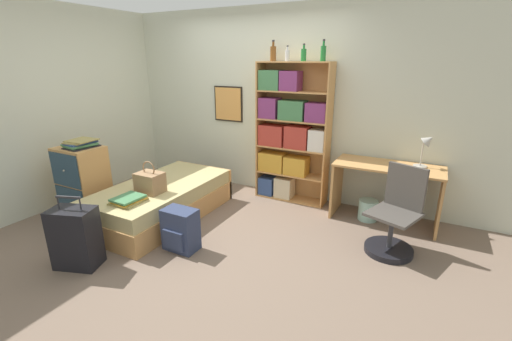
% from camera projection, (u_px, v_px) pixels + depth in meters
% --- Properties ---
extents(ground_plane, '(14.00, 14.00, 0.00)m').
position_uv_depth(ground_plane, '(202.00, 226.00, 4.10)').
color(ground_plane, '#756051').
extents(wall_back, '(10.00, 0.09, 2.60)m').
position_uv_depth(wall_back, '(259.00, 103.00, 4.95)').
color(wall_back, beige).
rests_on(wall_back, ground_plane).
extents(wall_left, '(0.06, 10.00, 2.60)m').
position_uv_depth(wall_left, '(70.00, 106.00, 4.63)').
color(wall_left, beige).
rests_on(wall_left, ground_plane).
extents(bed, '(0.95, 1.81, 0.43)m').
position_uv_depth(bed, '(163.00, 200.00, 4.32)').
color(bed, tan).
rests_on(bed, ground_plane).
extents(handbag, '(0.30, 0.23, 0.38)m').
position_uv_depth(handbag, '(150.00, 182.00, 3.95)').
color(handbag, '#93704C').
rests_on(handbag, bed).
extents(book_stack_on_bed, '(0.33, 0.34, 0.07)m').
position_uv_depth(book_stack_on_bed, '(129.00, 200.00, 3.69)').
color(book_stack_on_bed, '#99894C').
rests_on(book_stack_on_bed, bed).
extents(suitcase, '(0.47, 0.38, 0.72)m').
position_uv_depth(suitcase, '(76.00, 238.00, 3.24)').
color(suitcase, black).
rests_on(suitcase, ground_plane).
extents(dresser, '(0.54, 0.45, 0.89)m').
position_uv_depth(dresser, '(83.00, 182.00, 4.28)').
color(dresser, tan).
rests_on(dresser, ground_plane).
extents(magazine_pile_on_dresser, '(0.34, 0.37, 0.09)m').
position_uv_depth(magazine_pile_on_dresser, '(80.00, 144.00, 4.12)').
color(magazine_pile_on_dresser, '#232328').
rests_on(magazine_pile_on_dresser, dresser).
extents(bookcase, '(0.99, 0.29, 1.88)m').
position_uv_depth(bookcase, '(288.00, 135.00, 4.66)').
color(bookcase, tan).
rests_on(bookcase, ground_plane).
extents(bottle_green, '(0.08, 0.08, 0.26)m').
position_uv_depth(bottle_green, '(273.00, 53.00, 4.47)').
color(bottle_green, brown).
rests_on(bottle_green, bookcase).
extents(bottle_brown, '(0.06, 0.06, 0.19)m').
position_uv_depth(bottle_brown, '(287.00, 55.00, 4.34)').
color(bottle_brown, '#B7BCC1').
rests_on(bottle_brown, bookcase).
extents(bottle_clear, '(0.07, 0.07, 0.21)m').
position_uv_depth(bottle_clear, '(304.00, 55.00, 4.24)').
color(bottle_clear, '#1E6B2D').
rests_on(bottle_clear, bookcase).
extents(bottle_blue, '(0.07, 0.07, 0.25)m').
position_uv_depth(bottle_blue, '(323.00, 53.00, 4.15)').
color(bottle_blue, '#1E6B2D').
rests_on(bottle_blue, bookcase).
extents(desk, '(1.23, 0.55, 0.72)m').
position_uv_depth(desk, '(387.00, 182.00, 4.09)').
color(desk, tan).
rests_on(desk, ground_plane).
extents(desk_lamp, '(0.21, 0.15, 0.41)m').
position_uv_depth(desk_lamp, '(427.00, 145.00, 3.87)').
color(desk_lamp, '#ADA89E').
rests_on(desk_lamp, desk).
extents(desk_chair, '(0.56, 0.56, 0.90)m').
position_uv_depth(desk_chair, '(394.00, 226.00, 3.50)').
color(desk_chair, black).
rests_on(desk_chair, ground_plane).
extents(backpack, '(0.35, 0.25, 0.45)m').
position_uv_depth(backpack, '(180.00, 230.00, 3.55)').
color(backpack, '#2D3856').
rests_on(backpack, ground_plane).
extents(waste_bin, '(0.23, 0.23, 0.26)m').
position_uv_depth(waste_bin, '(368.00, 210.00, 4.24)').
color(waste_bin, '#99C1B2').
rests_on(waste_bin, ground_plane).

